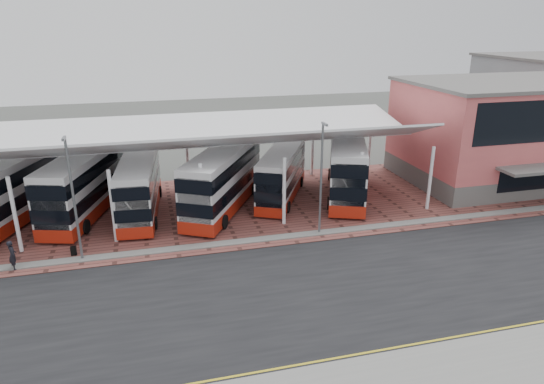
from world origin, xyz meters
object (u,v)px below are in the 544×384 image
(bus_2, at_px, (140,186))
(bus_4, at_px, (282,175))
(terminal, at_px, (506,131))
(bus_0, at_px, (2,197))
(bus_3, at_px, (223,180))
(pedestrian, at_px, (12,255))
(bus_5, at_px, (346,167))
(bus_1, at_px, (85,185))

(bus_2, bearing_deg, bus_4, 7.74)
(terminal, height_order, bus_0, terminal)
(bus_4, bearing_deg, bus_3, -139.08)
(terminal, bearing_deg, bus_2, -179.06)
(terminal, distance_m, pedestrian, 41.79)
(bus_3, bearing_deg, terminal, 31.63)
(bus_0, height_order, bus_5, bus_5)
(bus_2, bearing_deg, pedestrian, -130.83)
(bus_1, distance_m, bus_5, 21.29)
(bus_2, distance_m, bus_4, 11.61)
(terminal, relative_size, bus_5, 1.50)
(bus_3, relative_size, pedestrian, 6.19)
(bus_0, relative_size, bus_3, 1.02)
(terminal, xyz_separation_m, bus_5, (-16.06, -0.58, -2.13))
(bus_0, bearing_deg, bus_2, 22.54)
(bus_1, bearing_deg, bus_5, 14.26)
(bus_0, distance_m, pedestrian, 7.39)
(bus_3, height_order, bus_5, bus_5)
(bus_2, xyz_separation_m, bus_4, (11.60, 0.53, -0.14))
(bus_3, bearing_deg, bus_4, 42.74)
(bus_5, bearing_deg, pedestrian, -142.03)
(bus_0, distance_m, bus_3, 15.99)
(bus_1, bearing_deg, bus_4, 15.41)
(bus_2, relative_size, bus_3, 0.94)
(pedestrian, bearing_deg, bus_0, -6.28)
(bus_3, distance_m, bus_4, 5.35)
(bus_0, relative_size, bus_2, 1.08)
(bus_2, height_order, bus_5, bus_5)
(bus_1, xyz_separation_m, bus_3, (10.50, -1.67, 0.01))
(bus_4, relative_size, pedestrian, 5.35)
(terminal, xyz_separation_m, bus_4, (-21.65, -0.01, -2.53))
(bus_1, xyz_separation_m, bus_2, (4.08, -0.92, -0.19))
(bus_0, distance_m, bus_5, 26.76)
(terminal, distance_m, bus_5, 16.21)
(bus_2, height_order, bus_3, bus_3)
(bus_2, xyz_separation_m, bus_3, (6.42, -0.75, 0.20))
(bus_5, bearing_deg, bus_4, -164.32)
(bus_3, bearing_deg, bus_1, -160.16)
(terminal, relative_size, bus_4, 1.83)
(bus_0, bearing_deg, bus_1, 33.69)
(bus_0, xyz_separation_m, pedestrian, (1.95, -6.98, -1.44))
(bus_2, relative_size, bus_4, 1.09)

